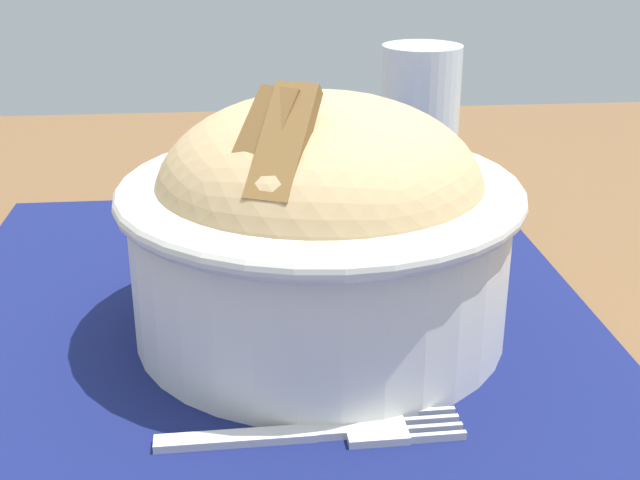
{
  "coord_description": "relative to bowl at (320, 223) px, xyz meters",
  "views": [
    {
      "loc": [
        0.39,
        -0.02,
        0.98
      ],
      "look_at": [
        0.0,
        0.01,
        0.82
      ],
      "focal_mm": 47.34,
      "sensor_mm": 36.0,
      "label": 1
    }
  ],
  "objects": [
    {
      "name": "table",
      "position": [
        -0.0,
        -0.01,
        -0.14
      ],
      "size": [
        1.02,
        0.9,
        0.77
      ],
      "color": "brown",
      "rests_on": "ground_plane"
    },
    {
      "name": "placemat",
      "position": [
        0.02,
        -0.03,
        -0.06
      ],
      "size": [
        0.47,
        0.36,
        0.0
      ],
      "primitive_type": "cube",
      "rotation": [
        0.0,
        0.0,
        -0.0
      ],
      "color": "#11194C",
      "rests_on": "table"
    },
    {
      "name": "drinking_glass",
      "position": [
        -0.26,
        0.11,
        -0.02
      ],
      "size": [
        0.06,
        0.06,
        0.11
      ],
      "color": "silver",
      "rests_on": "table"
    },
    {
      "name": "fork",
      "position": [
        0.1,
        -0.01,
        -0.06
      ],
      "size": [
        0.02,
        0.13,
        0.0
      ],
      "color": "silver",
      "rests_on": "placemat"
    },
    {
      "name": "bowl",
      "position": [
        0.0,
        0.0,
        0.0
      ],
      "size": [
        0.2,
        0.2,
        0.14
      ],
      "color": "silver",
      "rests_on": "placemat"
    }
  ]
}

